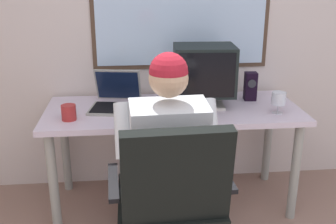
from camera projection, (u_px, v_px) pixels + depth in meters
name	position (u px, v px, depth m)	size (l,w,h in m)	color
wall_rear	(170.00, 17.00, 2.89)	(4.55, 0.08, 2.51)	beige
desk	(173.00, 120.00, 2.73)	(1.68, 0.67, 0.72)	#94998F
office_chair	(172.00, 194.00, 1.98)	(0.63, 0.57, 0.95)	black
person_seated	(165.00, 153.00, 2.21)	(0.54, 0.80, 1.23)	navy
crt_monitor	(204.00, 71.00, 2.66)	(0.41, 0.32, 0.41)	beige
laptop	(116.00, 98.00, 2.71)	(0.36, 0.39, 0.24)	gray
wine_glass	(279.00, 99.00, 2.58)	(0.09, 0.09, 0.14)	silver
desk_speaker	(250.00, 86.00, 2.84)	(0.09, 0.09, 0.20)	black
coffee_mug	(69.00, 112.00, 2.48)	(0.09, 0.09, 0.09)	#A42928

